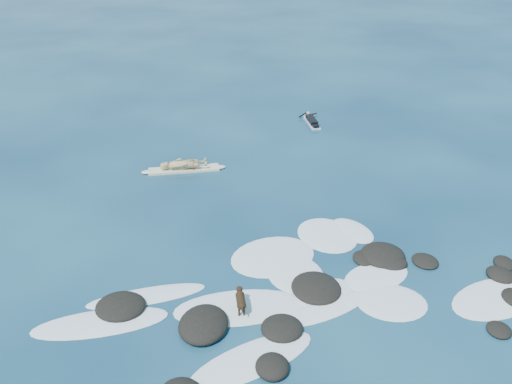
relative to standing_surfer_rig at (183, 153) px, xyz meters
name	(u,v)px	position (x,y,z in m)	size (l,w,h in m)	color
ground	(287,277)	(1.83, -8.33, -0.80)	(160.00, 160.00, 0.00)	#0A2642
reef_rocks	(299,302)	(1.72, -9.68, -0.71)	(13.20, 5.46, 0.51)	black
breaking_foam	(298,288)	(1.97, -8.94, -0.79)	(14.71, 7.36, 0.12)	white
standing_surfer_rig	(183,153)	(0.00, 0.00, 0.00)	(3.58, 0.95, 2.04)	beige
paddling_surfer_rig	(311,121)	(7.19, 3.78, -0.67)	(0.98, 2.19, 0.38)	silver
dog	(241,299)	(0.05, -9.51, -0.37)	(0.36, 1.02, 0.65)	black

